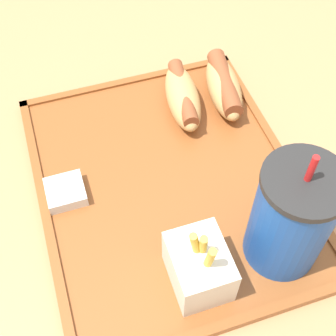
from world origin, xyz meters
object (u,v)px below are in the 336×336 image
Objects in this scene: hot_dog_near at (183,96)px; fries_carton at (199,266)px; hot_dog_far at (224,86)px; sauce_cup_mayo at (66,191)px; soda_cup at (291,217)px.

hot_dog_near is 0.28m from fries_carton.
hot_dog_far is at bearing 90.00° from hot_dog_near.
sauce_cup_mayo is at bearing -62.36° from hot_dog_near.
sauce_cup_mayo is at bearing -124.19° from soda_cup.
soda_cup reaches higher than hot_dog_far.
hot_dog_near is 1.41× the size of fries_carton.
fries_carton is at bearing 37.28° from sauce_cup_mayo.
hot_dog_far is 0.29m from sauce_cup_mayo.
fries_carton is (0.01, -0.11, -0.04)m from soda_cup.
hot_dog_far is 1.41× the size of fries_carton.
soda_cup is 1.30× the size of hot_dog_near.
hot_dog_near is (-0.26, -0.03, -0.05)m from soda_cup.
fries_carton is at bearing -15.53° from hot_dog_near.
soda_cup is 0.12m from fries_carton.
hot_dog_far is at bearing 172.95° from soda_cup.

